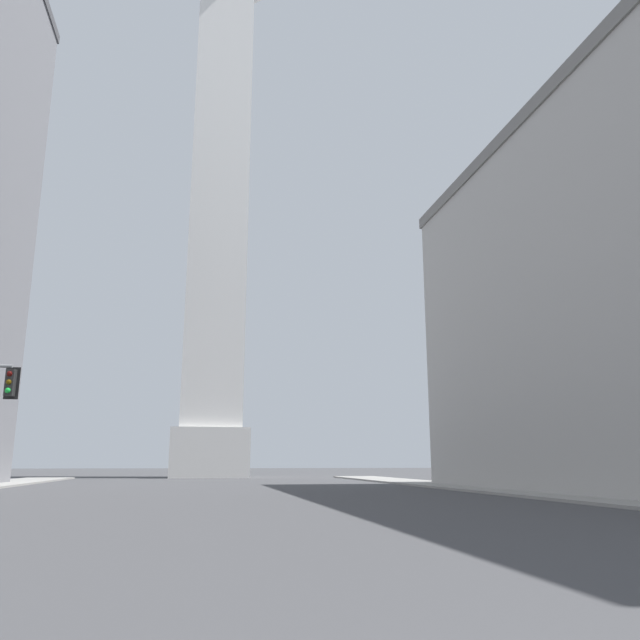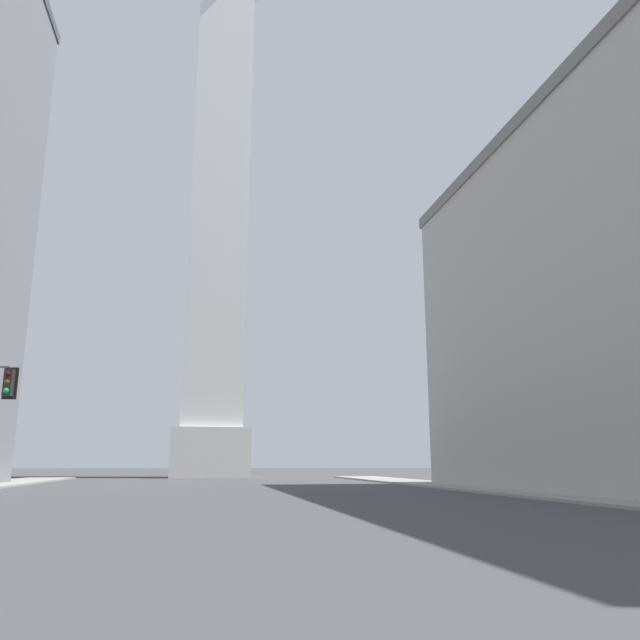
{
  "view_description": "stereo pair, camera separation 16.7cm",
  "coord_description": "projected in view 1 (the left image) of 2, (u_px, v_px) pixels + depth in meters",
  "views": [
    {
      "loc": [
        -1.67,
        -2.03,
        1.77
      ],
      "look_at": [
        8.74,
        51.1,
        14.16
      ],
      "focal_mm": 35.0,
      "sensor_mm": 36.0,
      "label": 1
    },
    {
      "loc": [
        -1.51,
        -2.06,
        1.77
      ],
      "look_at": [
        8.74,
        51.1,
        14.16
      ],
      "focal_mm": 35.0,
      "sensor_mm": 36.0,
      "label": 2
    }
  ],
  "objects": [
    {
      "name": "obelisk",
      "position": [
        219.0,
        195.0,
        83.4
      ],
      "size": [
        9.22,
        9.22,
        76.18
      ],
      "color": "silver",
      "rests_on": "ground_plane"
    },
    {
      "name": "sidewalk_right",
      "position": [
        574.0,
        497.0,
        31.52
      ],
      "size": [
        5.0,
        92.03,
        0.15
      ],
      "primitive_type": "cube",
      "color": "gray",
      "rests_on": "ground_plane"
    }
  ]
}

